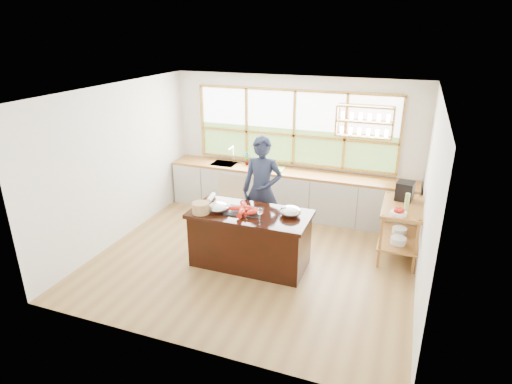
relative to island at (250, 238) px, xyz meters
The scene contains 18 objects.
ground_plane 0.50m from the island, 90.00° to the left, with size 5.00×5.00×0.00m, color olive.
room_shell 1.48m from the island, 88.06° to the left, with size 5.02×4.52×2.71m.
back_counter 2.14m from the island, 90.50° to the left, with size 4.90×0.63×0.90m.
right_shelf_unit 2.45m from the island, 26.44° to the left, with size 0.62×1.10×0.90m.
island is the anchor object (origin of this frame).
cook 0.96m from the island, 96.60° to the left, with size 0.69×0.45×1.89m, color #1A2035.
potted_plant 2.46m from the island, 112.70° to the left, with size 0.15×0.10×0.29m, color slate.
cutting_board 2.21m from the island, 98.37° to the left, with size 0.40×0.30×0.01m, color #6DCE37.
espresso_machine 2.65m from the island, 32.06° to the left, with size 0.26×0.28×0.30m, color black.
wine_bottle 2.48m from the island, 21.50° to the left, with size 0.07×0.07×0.30m, color #96B45C.
fruit_bowl 2.30m from the island, 18.11° to the left, with size 0.25×0.25×0.11m.
slate_board 0.47m from the island, behind, with size 0.55×0.40×0.02m, color black.
lobster_pile 0.51m from the island, 152.48° to the right, with size 0.52×0.48×0.08m.
mixing_bowl_left 0.71m from the island, 164.51° to the right, with size 0.32×0.32×0.16m, color silver.
mixing_bowl_right 0.80m from the island, ahead, with size 0.33×0.33×0.16m, color silver.
wine_glass 0.71m from the island, 45.68° to the right, with size 0.08×0.08×0.22m.
wicker_basket 0.92m from the island, 158.19° to the right, with size 0.26×0.26×0.17m, color #AA8050.
parchment_roll 0.95m from the island, 162.47° to the left, with size 0.08×0.08×0.30m, color white.
Camera 1 is at (2.16, -5.78, 3.58)m, focal length 30.00 mm.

